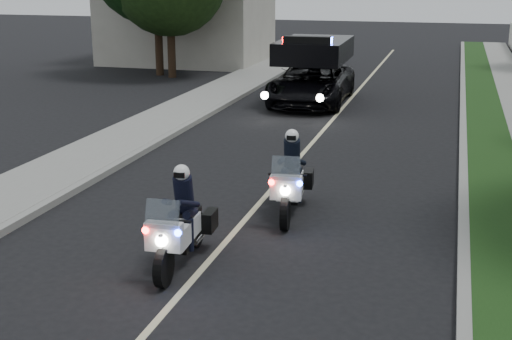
{
  "coord_description": "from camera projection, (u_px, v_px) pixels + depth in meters",
  "views": [
    {
      "loc": [
        3.71,
        -8.67,
        4.67
      ],
      "look_at": [
        0.19,
        3.59,
        1.0
      ],
      "focal_mm": 48.51,
      "sensor_mm": 36.0,
      "label": 1
    }
  ],
  "objects": [
    {
      "name": "police_suv",
      "position": [
        311.0,
        103.0,
        25.42
      ],
      "size": [
        2.68,
        5.6,
        2.7
      ],
      "primitive_type": "imported",
      "rotation": [
        0.0,
        0.0,
        0.02
      ],
      "color": "black",
      "rests_on": "ground"
    },
    {
      "name": "curb_right",
      "position": [
        463.0,
        151.0,
        18.41
      ],
      "size": [
        0.2,
        60.0,
        0.15
      ],
      "primitive_type": "cube",
      "color": "gray",
      "rests_on": "ground"
    },
    {
      "name": "police_moto_right",
      "position": [
        290.0,
        214.0,
        13.8
      ],
      "size": [
        0.95,
        2.09,
        1.72
      ],
      "primitive_type": null,
      "rotation": [
        0.0,
        0.0,
        0.12
      ],
      "color": "silver",
      "rests_on": "ground"
    },
    {
      "name": "bicycle",
      "position": [
        316.0,
        76.0,
        31.97
      ],
      "size": [
        0.72,
        1.89,
        0.98
      ],
      "primitive_type": "imported",
      "rotation": [
        0.0,
        0.0,
        0.04
      ],
      "color": "black",
      "rests_on": "ground"
    },
    {
      "name": "ground",
      "position": [
        177.0,
        298.0,
        10.28
      ],
      "size": [
        120.0,
        120.0,
        0.0
      ],
      "primitive_type": "plane",
      "color": "black",
      "rests_on": "ground"
    },
    {
      "name": "police_moto_left",
      "position": [
        182.0,
        264.0,
        11.45
      ],
      "size": [
        0.82,
        2.02,
        1.69
      ],
      "primitive_type": null,
      "rotation": [
        0.0,
        0.0,
        0.06
      ],
      "color": "silver",
      "rests_on": "ground"
    },
    {
      "name": "tree_left_far",
      "position": [
        160.0,
        75.0,
        32.33
      ],
      "size": [
        7.18,
        7.18,
        10.41
      ],
      "primitive_type": null,
      "rotation": [
        0.0,
        0.0,
        0.16
      ],
      "color": "black",
      "rests_on": "ground"
    },
    {
      "name": "grass_verge",
      "position": [
        491.0,
        152.0,
        18.23
      ],
      "size": [
        1.2,
        60.0,
        0.16
      ],
      "primitive_type": "cube",
      "color": "#193814",
      "rests_on": "ground"
    },
    {
      "name": "curb_left",
      "position": [
        177.0,
        132.0,
        20.59
      ],
      "size": [
        0.2,
        60.0,
        0.15
      ],
      "primitive_type": "cube",
      "color": "gray",
      "rests_on": "ground"
    },
    {
      "name": "lane_marking",
      "position": [
        312.0,
        143.0,
        19.52
      ],
      "size": [
        0.12,
        50.0,
        0.01
      ],
      "primitive_type": "cube",
      "color": "#BFB78C",
      "rests_on": "ground"
    },
    {
      "name": "sidewalk_left",
      "position": [
        143.0,
        129.0,
        20.88
      ],
      "size": [
        2.0,
        60.0,
        0.16
      ],
      "primitive_type": "cube",
      "color": "gray",
      "rests_on": "ground"
    },
    {
      "name": "tree_left_near",
      "position": [
        172.0,
        77.0,
        31.62
      ],
      "size": [
        6.73,
        6.73,
        8.54
      ],
      "primitive_type": null,
      "rotation": [
        0.0,
        0.0,
        -0.41
      ],
      "color": "#1B3612",
      "rests_on": "ground"
    },
    {
      "name": "cyclist",
      "position": [
        316.0,
        76.0,
        31.97
      ],
      "size": [
        0.59,
        0.42,
        1.53
      ],
      "primitive_type": "imported",
      "rotation": [
        0.0,
        0.0,
        3.25
      ],
      "color": "black",
      "rests_on": "ground"
    }
  ]
}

